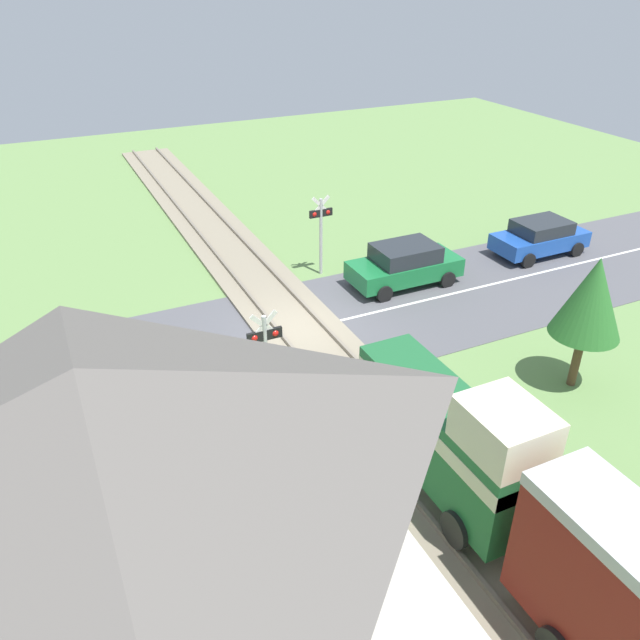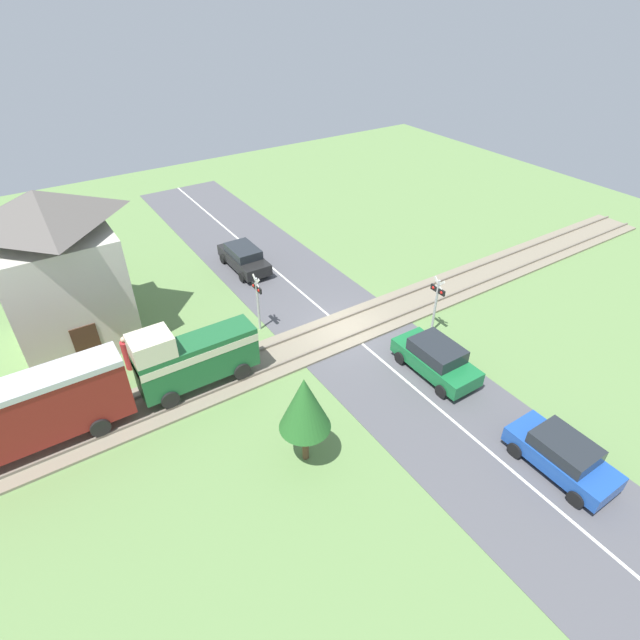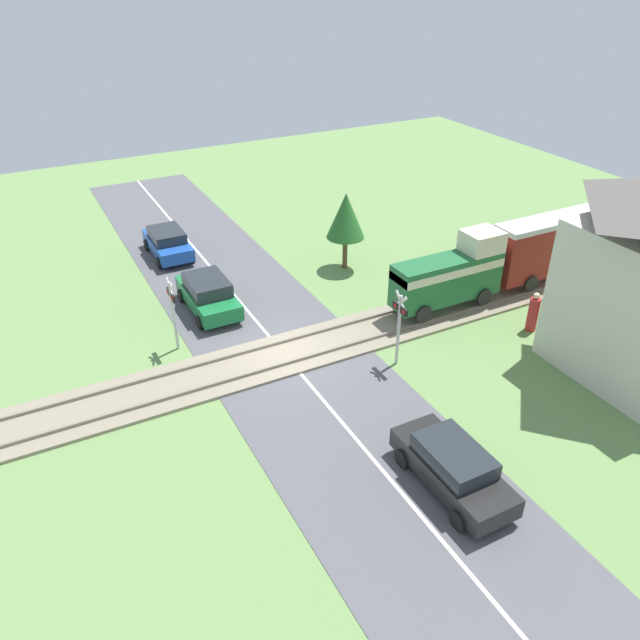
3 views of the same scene
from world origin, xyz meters
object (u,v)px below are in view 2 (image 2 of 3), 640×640
at_px(car_behind_queue, 562,455).
at_px(crossing_signal_east_approach, 257,296).
at_px(pedestrian_by_station, 128,354).
at_px(train, 87,393).
at_px(car_far_side, 244,257).
at_px(car_near_crossing, 436,358).
at_px(crossing_signal_west_approach, 437,298).
at_px(station_building, 60,272).

height_order(car_behind_queue, crossing_signal_east_approach, crossing_signal_east_approach).
height_order(crossing_signal_east_approach, pedestrian_by_station, crossing_signal_east_approach).
xyz_separation_m(train, car_behind_queue, (-11.15, -13.41, -1.12)).
height_order(train, car_far_side, train).
bearing_deg(pedestrian_by_station, car_near_crossing, -124.50).
xyz_separation_m(car_behind_queue, crossing_signal_west_approach, (8.71, -2.11, 1.21)).
height_order(car_far_side, car_behind_queue, car_far_side).
xyz_separation_m(train, station_building, (6.78, -0.73, 1.75)).
relative_size(crossing_signal_west_approach, station_building, 0.41).
relative_size(crossing_signal_west_approach, crossing_signal_east_approach, 1.00).
bearing_deg(train, pedestrian_by_station, -35.09).
bearing_deg(pedestrian_by_station, train, 144.91).
bearing_deg(car_near_crossing, pedestrian_by_station, 55.50).
xyz_separation_m(crossing_signal_west_approach, station_building, (9.23, 14.79, 1.66)).
distance_m(car_near_crossing, car_behind_queue, 6.36).
height_order(car_near_crossing, car_far_side, car_near_crossing).
distance_m(car_behind_queue, crossing_signal_east_approach, 14.54).
distance_m(train, car_far_side, 13.57).
bearing_deg(car_far_side, crossing_signal_east_approach, 160.77).
bearing_deg(car_behind_queue, train, 50.24).
height_order(car_far_side, crossing_signal_west_approach, crossing_signal_west_approach).
bearing_deg(pedestrian_by_station, crossing_signal_east_approach, -94.81).
xyz_separation_m(car_far_side, crossing_signal_east_approach, (-6.05, 2.11, 1.20)).
xyz_separation_m(train, car_near_crossing, (-4.80, -13.41, -1.07)).
relative_size(car_behind_queue, station_building, 0.51).
xyz_separation_m(car_far_side, crossing_signal_west_approach, (-10.94, -4.99, 1.20)).
bearing_deg(train, crossing_signal_west_approach, -98.95).
height_order(crossing_signal_west_approach, pedestrian_by_station, crossing_signal_west_approach).
distance_m(car_far_side, pedestrian_by_station, 10.08).
bearing_deg(crossing_signal_east_approach, car_behind_queue, -159.84).
xyz_separation_m(car_far_side, pedestrian_by_station, (-5.52, 8.43, 0.03)).
relative_size(train, crossing_signal_east_approach, 4.36).
bearing_deg(crossing_signal_west_approach, pedestrian_by_station, 68.01).
xyz_separation_m(car_behind_queue, station_building, (17.94, 12.68, 2.87)).
xyz_separation_m(crossing_signal_west_approach, crossing_signal_east_approach, (4.89, 7.10, 0.00)).
relative_size(crossing_signal_east_approach, station_building, 0.41).
bearing_deg(station_building, car_near_crossing, -132.40).
xyz_separation_m(car_near_crossing, car_far_side, (13.30, 2.88, -0.04)).
distance_m(station_building, pedestrian_by_station, 4.94).
height_order(car_behind_queue, station_building, station_building).
bearing_deg(pedestrian_by_station, station_building, 19.73).
height_order(car_near_crossing, car_behind_queue, car_near_crossing).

